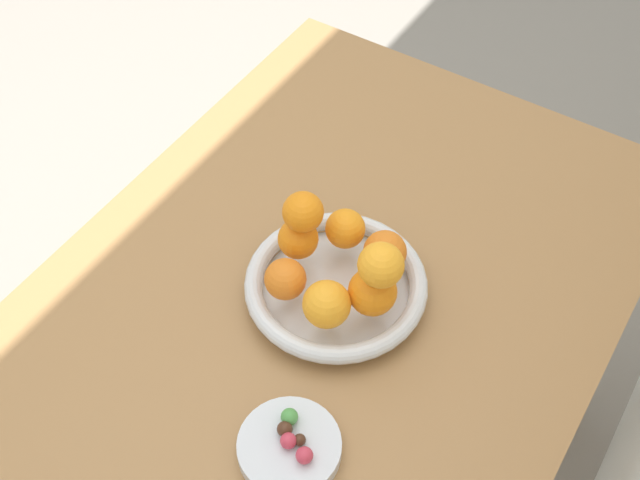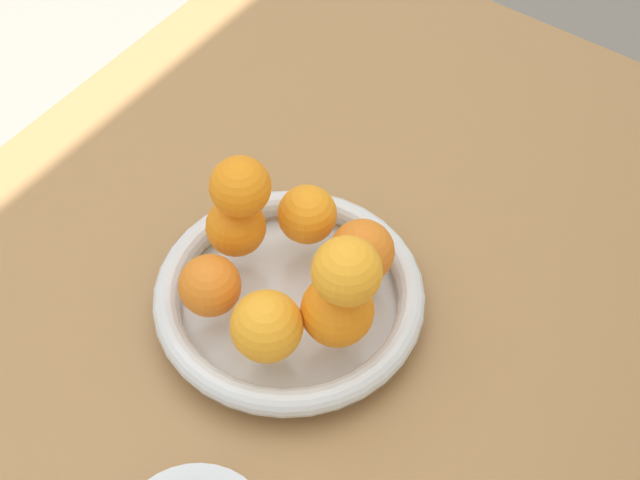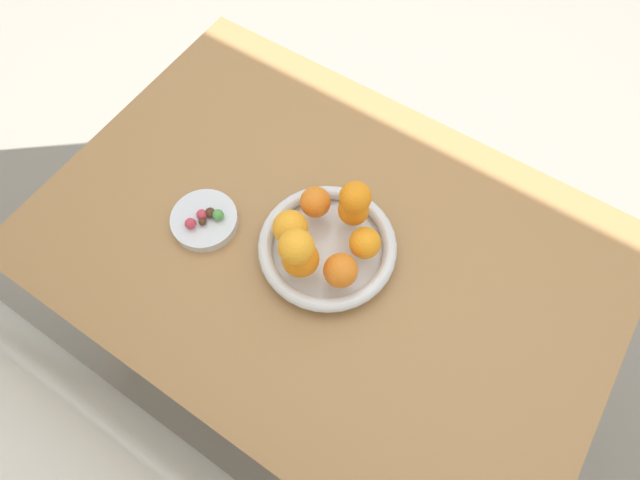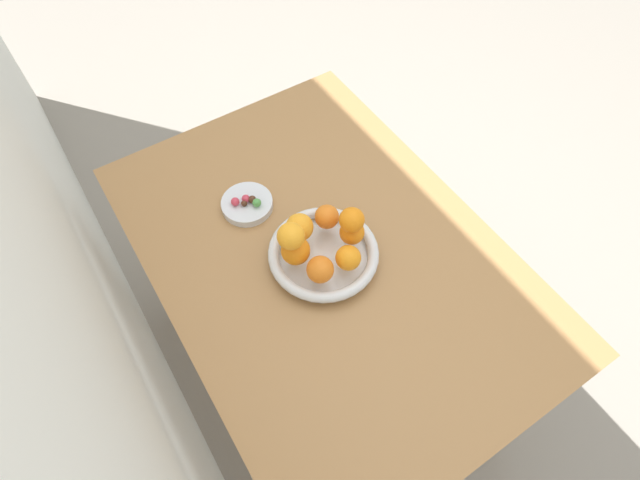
# 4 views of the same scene
# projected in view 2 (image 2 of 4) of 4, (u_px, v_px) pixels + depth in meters

# --- Properties ---
(dining_table) EXTENTS (1.10, 0.76, 0.74)m
(dining_table) POSITION_uv_depth(u_px,v_px,m) (273.00, 363.00, 1.01)
(dining_table) COLOR #9E7042
(dining_table) RESTS_ON ground_plane
(fruit_bowl) EXTENTS (0.26, 0.26, 0.04)m
(fruit_bowl) POSITION_uv_depth(u_px,v_px,m) (289.00, 299.00, 0.93)
(fruit_bowl) COLOR silver
(fruit_bowl) RESTS_ON dining_table
(orange_0) EXTENTS (0.07, 0.07, 0.07)m
(orange_0) POSITION_uv_depth(u_px,v_px,m) (340.00, 307.00, 0.86)
(orange_0) COLOR orange
(orange_0) RESTS_ON fruit_bowl
(orange_1) EXTENTS (0.06, 0.06, 0.06)m
(orange_1) POSITION_uv_depth(u_px,v_px,m) (362.00, 251.00, 0.90)
(orange_1) COLOR orange
(orange_1) RESTS_ON fruit_bowl
(orange_2) EXTENTS (0.06, 0.06, 0.06)m
(orange_2) POSITION_uv_depth(u_px,v_px,m) (307.00, 214.00, 0.93)
(orange_2) COLOR orange
(orange_2) RESTS_ON fruit_bowl
(orange_3) EXTENTS (0.06, 0.06, 0.06)m
(orange_3) POSITION_uv_depth(u_px,v_px,m) (236.00, 227.00, 0.92)
(orange_3) COLOR orange
(orange_3) RESTS_ON fruit_bowl
(orange_4) EXTENTS (0.06, 0.06, 0.06)m
(orange_4) POSITION_uv_depth(u_px,v_px,m) (210.00, 286.00, 0.88)
(orange_4) COLOR orange
(orange_4) RESTS_ON fruit_bowl
(orange_5) EXTENTS (0.06, 0.06, 0.06)m
(orange_5) POSITION_uv_depth(u_px,v_px,m) (267.00, 326.00, 0.85)
(orange_5) COLOR orange
(orange_5) RESTS_ON fruit_bowl
(orange_6) EXTENTS (0.06, 0.06, 0.06)m
(orange_6) POSITION_uv_depth(u_px,v_px,m) (345.00, 274.00, 0.80)
(orange_6) COLOR orange
(orange_6) RESTS_ON orange_0
(orange_7) EXTENTS (0.06, 0.06, 0.06)m
(orange_7) POSITION_uv_depth(u_px,v_px,m) (240.00, 187.00, 0.88)
(orange_7) COLOR orange
(orange_7) RESTS_ON orange_3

